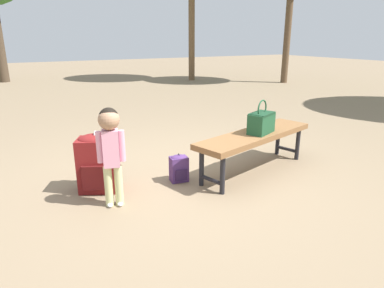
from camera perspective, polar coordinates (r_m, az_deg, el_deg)
The scene contains 6 objects.
ground_plane at distance 3.65m, azimuth -2.06°, elevation -6.02°, with size 40.00×40.00×0.00m, color #7F6B51.
park_bench at distance 3.81m, azimuth 10.53°, elevation 1.03°, with size 1.65×0.80×0.45m.
handbag at distance 3.77m, azimuth 11.52°, elevation 3.66°, with size 0.37×0.29×0.37m.
child_standing at distance 2.99m, azimuth -13.48°, elevation 0.29°, with size 0.23×0.18×0.89m.
backpack_large at distance 3.44m, azimuth -15.53°, elevation -2.76°, with size 0.44×0.40×0.61m.
backpack_small at distance 3.57m, azimuth -2.21°, elevation -3.93°, with size 0.20×0.18×0.31m.
Camera 1 is at (1.51, 2.99, 1.45)m, focal length 31.88 mm.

